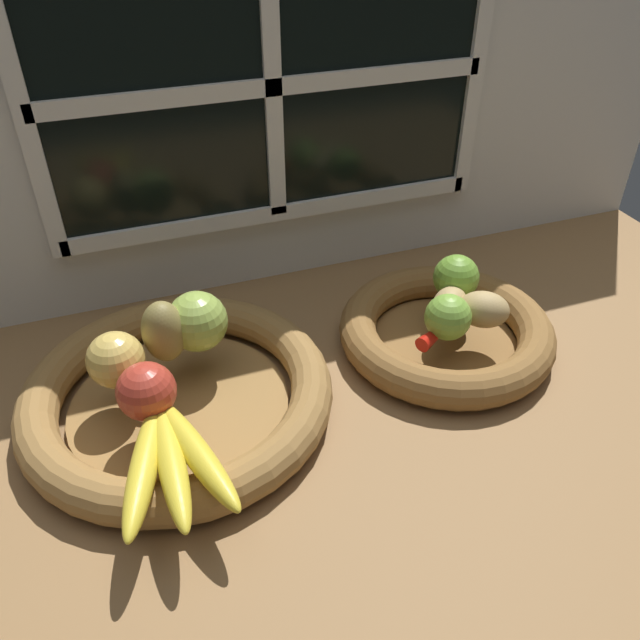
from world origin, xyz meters
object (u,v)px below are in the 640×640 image
(banana_bunch_front, at_px, (170,457))
(lime_near, at_px, (448,317))
(fruit_bowl_left, at_px, (178,394))
(potato_large, at_px, (450,303))
(chili_pepper, at_px, (445,326))
(potato_small, at_px, (483,309))
(pear_brown, at_px, (164,331))
(fruit_bowl_right, at_px, (446,331))
(apple_green_back, at_px, (197,321))
(apple_golden_left, at_px, (116,360))
(lime_far, at_px, (456,277))
(apple_red_front, at_px, (146,391))

(banana_bunch_front, bearing_deg, lime_near, 14.60)
(fruit_bowl_left, bearing_deg, banana_bunch_front, -100.79)
(potato_large, bearing_deg, chili_pepper, -125.79)
(potato_small, xyz_separation_m, chili_pepper, (-0.05, 0.00, -0.01))
(pear_brown, relative_size, potato_large, 1.34)
(fruit_bowl_left, bearing_deg, chili_pepper, -5.04)
(fruit_bowl_right, distance_m, chili_pepper, 0.05)
(apple_green_back, distance_m, potato_large, 0.34)
(banana_bunch_front, relative_size, chili_pepper, 1.79)
(pear_brown, xyz_separation_m, potato_small, (0.41, -0.07, -0.02))
(apple_golden_left, distance_m, lime_far, 0.47)
(apple_red_front, height_order, pear_brown, pear_brown)
(apple_red_front, height_order, chili_pepper, apple_red_front)
(pear_brown, relative_size, banana_bunch_front, 0.42)
(fruit_bowl_left, xyz_separation_m, potato_large, (0.38, -0.00, 0.05))
(apple_green_back, relative_size, chili_pepper, 0.70)
(pear_brown, bearing_deg, potato_large, -6.20)
(fruit_bowl_right, xyz_separation_m, apple_golden_left, (-0.44, 0.02, 0.06))
(banana_bunch_front, xyz_separation_m, lime_far, (0.43, 0.18, 0.02))
(lime_near, bearing_deg, chili_pepper, 65.61)
(potato_large, distance_m, potato_small, 0.05)
(apple_red_front, relative_size, lime_near, 1.09)
(pear_brown, height_order, lime_near, pear_brown)
(apple_red_front, distance_m, chili_pepper, 0.39)
(fruit_bowl_right, bearing_deg, potato_small, -45.00)
(apple_red_front, bearing_deg, lime_near, 1.80)
(lime_near, xyz_separation_m, lime_far, (0.06, 0.08, 0.00))
(chili_pepper, bearing_deg, fruit_bowl_right, 26.04)
(lime_far, height_order, chili_pepper, lime_far)
(banana_bunch_front, height_order, potato_large, potato_large)
(potato_large, bearing_deg, lime_near, -123.69)
(fruit_bowl_left, bearing_deg, potato_small, -4.52)
(apple_red_front, distance_m, apple_green_back, 0.13)
(apple_red_front, xyz_separation_m, potato_large, (0.41, 0.05, -0.01))
(fruit_bowl_right, height_order, potato_small, potato_small)
(apple_green_back, bearing_deg, banana_bunch_front, -109.83)
(apple_green_back, height_order, chili_pepper, apple_green_back)
(chili_pepper, bearing_deg, banana_bunch_front, 167.41)
(apple_red_front, relative_size, chili_pepper, 0.60)
(apple_golden_left, relative_size, lime_near, 1.12)
(fruit_bowl_left, height_order, apple_green_back, apple_green_back)
(potato_small, bearing_deg, fruit_bowl_left, 175.48)
(apple_golden_left, bearing_deg, fruit_bowl_right, -2.00)
(potato_small, bearing_deg, apple_green_back, 167.11)
(fruit_bowl_left, height_order, banana_bunch_front, banana_bunch_front)
(lime_near, xyz_separation_m, chili_pepper, (0.00, 0.01, -0.02))
(banana_bunch_front, xyz_separation_m, chili_pepper, (0.38, 0.11, -0.00))
(potato_large, distance_m, lime_far, 0.05)
(chili_pepper, bearing_deg, potato_small, -29.33)
(pear_brown, bearing_deg, potato_small, -10.15)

